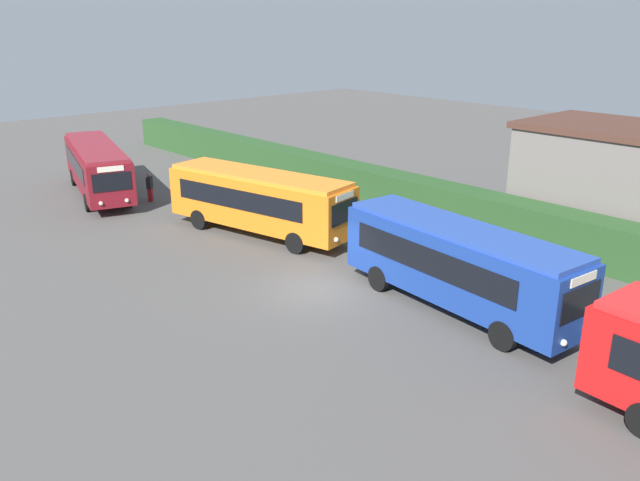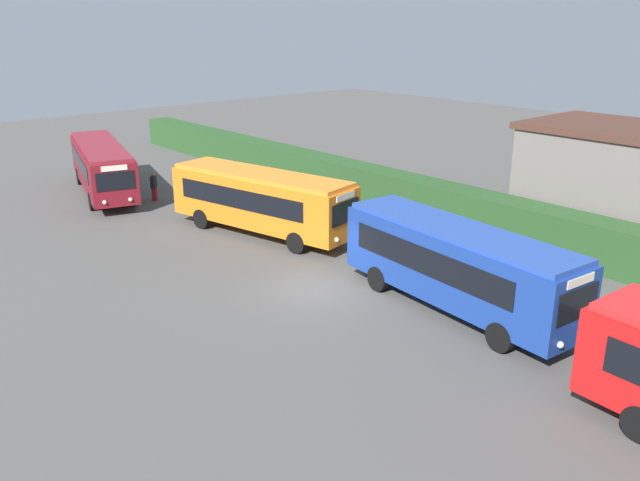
% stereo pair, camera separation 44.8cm
% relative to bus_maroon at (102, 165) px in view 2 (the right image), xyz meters
% --- Properties ---
extents(ground_plane, '(106.05, 106.05, 0.00)m').
position_rel_bus_maroon_xyz_m(ground_plane, '(19.37, 0.14, -1.77)').
color(ground_plane, '#514F4C').
extents(bus_maroon, '(10.73, 5.24, 3.05)m').
position_rel_bus_maroon_xyz_m(bus_maroon, '(0.00, 0.00, 0.00)').
color(bus_maroon, maroon).
rests_on(bus_maroon, ground_plane).
extents(bus_orange, '(10.20, 4.48, 3.10)m').
position_rel_bus_maroon_xyz_m(bus_orange, '(12.38, 2.62, 0.02)').
color(bus_orange, orange).
rests_on(bus_orange, ground_plane).
extents(bus_blue, '(9.95, 3.30, 3.19)m').
position_rel_bus_maroon_xyz_m(bus_blue, '(24.11, 2.63, 0.07)').
color(bus_blue, navy).
rests_on(bus_blue, ground_plane).
extents(person_left, '(0.53, 0.53, 1.64)m').
position_rel_bus_maroon_xyz_m(person_left, '(3.22, 1.60, -0.92)').
color(person_left, maroon).
rests_on(person_left, ground_plane).
extents(hedge_row, '(65.03, 1.72, 2.06)m').
position_rel_bus_maroon_xyz_m(hedge_row, '(19.37, 10.69, -0.74)').
color(hedge_row, '#284D24').
rests_on(hedge_row, ground_plane).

